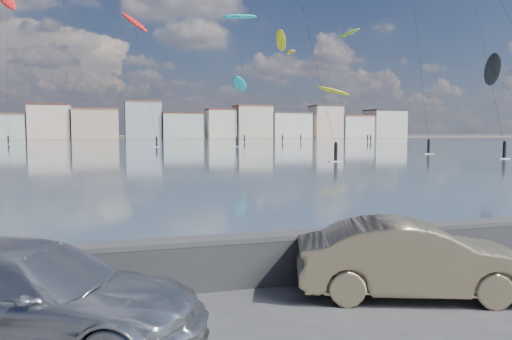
# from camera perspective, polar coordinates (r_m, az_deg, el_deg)

# --- Properties ---
(bay_water) EXTENTS (500.00, 177.00, 0.00)m
(bay_water) POSITION_cam_1_polar(r_m,az_deg,el_deg) (98.17, -15.40, 2.57)
(bay_water) COLOR #3C4D66
(bay_water) RESTS_ON ground
(far_shore_strip) EXTENTS (500.00, 60.00, 0.00)m
(far_shore_strip) POSITION_cam_1_polar(r_m,az_deg,el_deg) (206.63, -16.08, 3.50)
(far_shore_strip) COLOR #4C473D
(far_shore_strip) RESTS_ON ground
(seawall) EXTENTS (400.00, 0.36, 1.08)m
(seawall) POSITION_cam_1_polar(r_m,az_deg,el_deg) (9.87, -3.45, -10.12)
(seawall) COLOR #28282B
(seawall) RESTS_ON ground
(far_buildings) EXTENTS (240.79, 13.26, 14.60)m
(far_buildings) POSITION_cam_1_polar(r_m,az_deg,el_deg) (192.65, -15.69, 5.23)
(far_buildings) COLOR #CCB293
(far_buildings) RESTS_ON ground
(car_silver) EXTENTS (5.51, 4.02, 1.48)m
(car_silver) POSITION_cam_1_polar(r_m,az_deg,el_deg) (7.95, -24.51, -12.96)
(car_silver) COLOR #B8BABF
(car_silver) RESTS_ON ground
(car_champagne) EXTENTS (4.54, 2.84, 1.41)m
(car_champagne) POSITION_cam_1_polar(r_m,az_deg,el_deg) (9.84, 17.52, -9.63)
(car_champagne) COLOR tan
(car_champagne) RESTS_ON ground
(kitesurfer_0) EXTENTS (6.50, 12.60, 31.54)m
(kitesurfer_0) POSITION_cam_1_polar(r_m,az_deg,el_deg) (145.73, 2.86, 14.47)
(kitesurfer_0) COLOR yellow
(kitesurfer_0) RESTS_ON ground
(kitesurfer_4) EXTENTS (6.76, 14.93, 16.04)m
(kitesurfer_4) POSITION_cam_1_polar(r_m,az_deg,el_deg) (93.65, 25.47, 10.18)
(kitesurfer_4) COLOR black
(kitesurfer_4) RESTS_ON ground
(kitesurfer_5) EXTENTS (6.84, 11.01, 37.11)m
(kitesurfer_5) POSITION_cam_1_polar(r_m,az_deg,el_deg) (136.42, -26.60, 16.80)
(kitesurfer_5) COLOR red
(kitesurfer_5) RESTS_ON ground
(kitesurfer_6) EXTENTS (5.78, 10.93, 14.09)m
(kitesurfer_6) POSITION_cam_1_polar(r_m,az_deg,el_deg) (102.60, -1.89, 9.72)
(kitesurfer_6) COLOR #19BFBF
(kitesurfer_6) RESTS_ON ground
(kitesurfer_7) EXTENTS (10.57, 17.51, 36.86)m
(kitesurfer_7) POSITION_cam_1_polar(r_m,az_deg,el_deg) (150.38, -1.87, 17.01)
(kitesurfer_7) COLOR #19BFBF
(kitesurfer_7) RESTS_ON ground
(kitesurfer_11) EXTENTS (7.02, 16.44, 28.14)m
(kitesurfer_11) POSITION_cam_1_polar(r_m,az_deg,el_deg) (109.77, -13.70, 15.93)
(kitesurfer_11) COLOR red
(kitesurfer_11) RESTS_ON ground
(kitesurfer_13) EXTENTS (10.10, 16.02, 16.38)m
(kitesurfer_13) POSITION_cam_1_polar(r_m,az_deg,el_deg) (147.96, 8.90, 8.87)
(kitesurfer_13) COLOR yellow
(kitesurfer_13) RESTS_ON ground
(kitesurfer_17) EXTENTS (5.82, 18.08, 32.96)m
(kitesurfer_17) POSITION_cam_1_polar(r_m,az_deg,el_deg) (152.64, 10.50, 14.90)
(kitesurfer_17) COLOR #8CD826
(kitesurfer_17) RESTS_ON ground
(kitesurfer_19) EXTENTS (6.31, 20.30, 28.41)m
(kitesurfer_19) POSITION_cam_1_polar(r_m,az_deg,el_deg) (158.24, 3.99, 13.23)
(kitesurfer_19) COLOR #BF8C19
(kitesurfer_19) RESTS_ON ground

